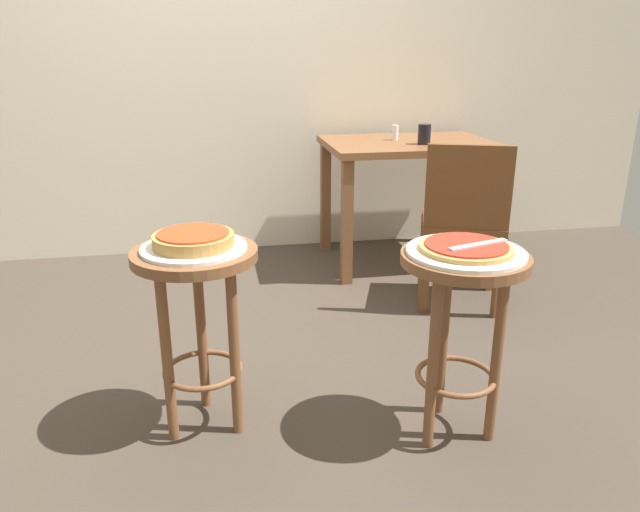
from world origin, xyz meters
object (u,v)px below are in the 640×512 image
at_px(pizza_server_knife, 478,244).
at_px(stool_middle, 198,296).
at_px(dining_table, 409,161).
at_px(pizza_foreground, 466,247).
at_px(pizza_middle, 193,239).
at_px(cup_near_edge, 424,134).
at_px(wooden_chair, 464,219).
at_px(serving_plate_foreground, 466,252).
at_px(serving_plate_middle, 194,248).
at_px(stool_foreground, 462,301).
at_px(condiment_shaker, 395,133).

bearing_deg(pizza_server_knife, stool_middle, 149.17).
bearing_deg(dining_table, pizza_foreground, -102.64).
height_order(pizza_middle, cup_near_edge, cup_near_edge).
relative_size(dining_table, pizza_server_knife, 4.51).
bearing_deg(dining_table, wooden_chair, -85.63).
bearing_deg(cup_near_edge, pizza_server_knife, -103.83).
relative_size(serving_plate_foreground, cup_near_edge, 3.31).
relative_size(pizza_foreground, serving_plate_middle, 0.87).
xyz_separation_m(stool_foreground, pizza_middle, (-0.84, 0.20, 0.20)).
relative_size(pizza_foreground, stool_middle, 0.45).
height_order(stool_middle, cup_near_edge, cup_near_edge).
bearing_deg(cup_near_edge, stool_middle, -131.94).
relative_size(pizza_middle, cup_near_edge, 2.29).
bearing_deg(serving_plate_foreground, cup_near_edge, 75.01).
relative_size(stool_middle, serving_plate_middle, 1.92).
distance_m(pizza_foreground, condiment_shaker, 1.84).
xyz_separation_m(serving_plate_foreground, pizza_server_knife, (0.03, -0.02, 0.03)).
xyz_separation_m(pizza_foreground, dining_table, (0.39, 1.75, -0.05)).
relative_size(pizza_foreground, pizza_middle, 1.14).
relative_size(serving_plate_foreground, wooden_chair, 0.44).
xyz_separation_m(dining_table, condiment_shaker, (-0.07, 0.06, 0.16)).
height_order(serving_plate_foreground, stool_middle, serving_plate_foreground).
height_order(stool_middle, condiment_shaker, condiment_shaker).
bearing_deg(serving_plate_foreground, pizza_server_knife, -33.69).
relative_size(cup_near_edge, condiment_shaker, 1.28).
bearing_deg(cup_near_edge, stool_foreground, -104.99).
relative_size(serving_plate_foreground, pizza_foreground, 1.27).
distance_m(stool_foreground, pizza_foreground, 0.19).
bearing_deg(stool_foreground, pizza_foreground, -90.00).
relative_size(stool_middle, dining_table, 0.66).
relative_size(pizza_foreground, condiment_shaker, 3.34).
xyz_separation_m(stool_foreground, pizza_server_knife, (0.03, -0.02, 0.20)).
bearing_deg(pizza_middle, serving_plate_foreground, -13.19).
bearing_deg(serving_plate_foreground, wooden_chair, 66.41).
xyz_separation_m(serving_plate_foreground, dining_table, (0.39, 1.75, -0.03)).
bearing_deg(serving_plate_middle, pizza_middle, 0.00).
height_order(pizza_foreground, wooden_chair, wooden_chair).
height_order(serving_plate_foreground, pizza_foreground, pizza_foreground).
distance_m(stool_middle, pizza_server_knife, 0.92).
relative_size(stool_foreground, stool_middle, 1.00).
height_order(pizza_middle, wooden_chair, wooden_chair).
bearing_deg(pizza_foreground, wooden_chair, 66.41).
bearing_deg(condiment_shaker, wooden_chair, -80.52).
xyz_separation_m(pizza_foreground, pizza_server_knife, (0.03, -0.02, 0.01)).
height_order(stool_foreground, serving_plate_foreground, serving_plate_foreground).
height_order(serving_plate_middle, dining_table, dining_table).
height_order(pizza_middle, condiment_shaker, condiment_shaker).
distance_m(cup_near_edge, wooden_chair, 0.68).
xyz_separation_m(pizza_middle, cup_near_edge, (1.28, 1.42, 0.11)).
distance_m(stool_foreground, wooden_chair, 1.12).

